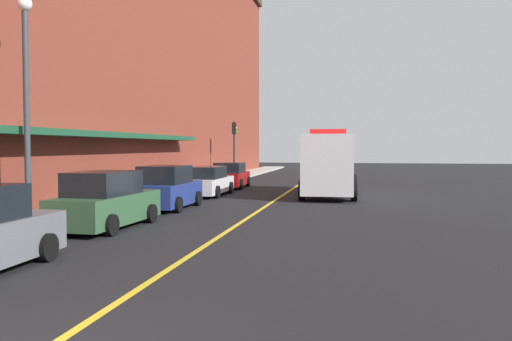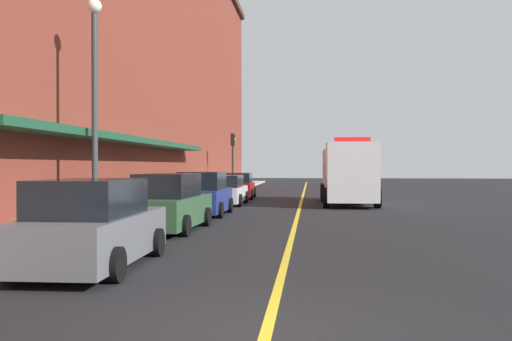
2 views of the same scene
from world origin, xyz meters
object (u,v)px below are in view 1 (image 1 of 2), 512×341
at_px(box_truck, 330,165).
at_px(parking_meter_0, 154,180).
at_px(parked_car_1, 106,202).
at_px(parking_meter_1, 150,180).
at_px(traffic_light_near, 234,139).
at_px(parked_car_3, 207,182).
at_px(parked_car_2, 167,189).
at_px(street_lamp_left, 26,87).
at_px(parked_car_4, 230,176).

xyz_separation_m(box_truck, parking_meter_0, (-7.85, -5.10, -0.57)).
xyz_separation_m(parked_car_1, parking_meter_1, (-1.43, 7.14, 0.22)).
height_order(box_truck, parking_meter_1, box_truck).
bearing_deg(parking_meter_0, traffic_light_near, 89.78).
xyz_separation_m(parked_car_3, box_truck, (6.39, 1.24, 0.89)).
bearing_deg(box_truck, traffic_light_near, -145.31).
distance_m(parked_car_2, box_truck, 9.77).
distance_m(parked_car_3, parking_meter_1, 4.64).
bearing_deg(traffic_light_near, street_lamp_left, -91.52).
bearing_deg(parked_car_3, parking_meter_1, 161.11).
distance_m(street_lamp_left, traffic_light_near, 24.93).
distance_m(parked_car_1, traffic_light_near, 24.00).
distance_m(parked_car_4, traffic_light_near, 7.31).
height_order(parking_meter_0, street_lamp_left, street_lamp_left).
xyz_separation_m(parked_car_1, parking_meter_0, (-1.43, 7.66, 0.22)).
bearing_deg(parking_meter_0, parked_car_3, 69.29).
bearing_deg(box_truck, parked_car_3, -79.46).
height_order(parked_car_2, box_truck, box_truck).
xyz_separation_m(parked_car_1, street_lamp_left, (-2.03, -1.03, 3.56)).
distance_m(parked_car_1, street_lamp_left, 4.22).
xyz_separation_m(parked_car_2, parked_car_4, (-0.07, 11.64, -0.08)).
bearing_deg(box_truck, parked_car_4, -124.02).
distance_m(box_truck, parking_meter_0, 9.38).
distance_m(parked_car_3, box_truck, 6.57).
distance_m(parked_car_3, traffic_light_near, 12.64).
distance_m(parked_car_3, parking_meter_0, 4.14).
xyz_separation_m(parked_car_4, traffic_light_near, (-1.31, 6.78, 2.40)).
distance_m(parked_car_3, parked_car_4, 5.55).
xyz_separation_m(parked_car_1, traffic_light_near, (-1.37, 23.85, 2.31)).
bearing_deg(parked_car_2, traffic_light_near, 4.47).
xyz_separation_m(street_lamp_left, traffic_light_near, (0.66, 24.89, -1.24)).
xyz_separation_m(parking_meter_0, street_lamp_left, (-0.60, -8.70, 3.34)).
xyz_separation_m(box_truck, traffic_light_near, (-7.79, 11.09, 1.53)).
height_order(parked_car_2, parked_car_3, parked_car_2).
bearing_deg(parked_car_1, parked_car_4, 2.34).
relative_size(parked_car_3, parking_meter_1, 3.64).
bearing_deg(street_lamp_left, parked_car_3, 80.68).
bearing_deg(parking_meter_0, parking_meter_1, -90.00).
bearing_deg(parking_meter_1, traffic_light_near, 89.79).
height_order(parked_car_2, traffic_light_near, traffic_light_near).
height_order(street_lamp_left, traffic_light_near, street_lamp_left).
bearing_deg(parking_meter_1, parked_car_2, -49.88).
bearing_deg(box_truck, parking_meter_1, -54.80).
relative_size(parked_car_2, street_lamp_left, 0.60).
distance_m(parked_car_1, parking_meter_0, 7.80).
distance_m(parked_car_2, parked_car_4, 11.64).
bearing_deg(parked_car_3, street_lamp_left, 170.21).
relative_size(parked_car_3, box_truck, 0.60).
xyz_separation_m(parked_car_2, parked_car_3, (0.02, 6.10, -0.10)).
relative_size(street_lamp_left, traffic_light_near, 1.61).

